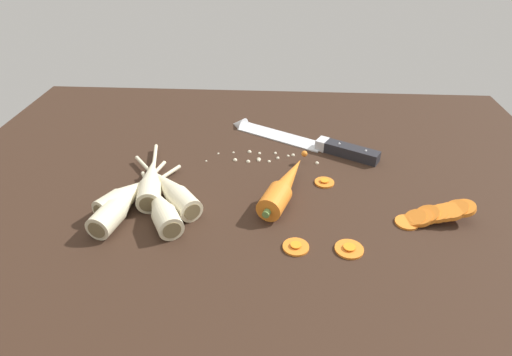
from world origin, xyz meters
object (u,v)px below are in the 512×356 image
(parsnip_mid_left, at_px, (122,203))
(carrot_slice_stray_near, at_px, (349,248))
(whole_carrot, at_px, (284,185))
(carrot_slice_stray_mid, at_px, (296,246))
(parsnip_outer, at_px, (151,181))
(parsnip_front, at_px, (129,194))
(carrot_slice_stray_far, at_px, (324,182))
(parsnip_mid_right, at_px, (171,190))
(chefs_knife, at_px, (297,139))
(carrot_slice_stack, at_px, (436,214))
(parsnip_back, at_px, (161,208))

(parsnip_mid_left, distance_m, carrot_slice_stray_near, 0.37)
(whole_carrot, relative_size, carrot_slice_stray_mid, 5.27)
(whole_carrot, height_order, parsnip_outer, whole_carrot)
(parsnip_front, xyz_separation_m, carrot_slice_stray_far, (0.34, 0.08, -0.02))
(parsnip_mid_right, relative_size, carrot_slice_stray_mid, 4.95)
(parsnip_mid_right, bearing_deg, whole_carrot, 7.21)
(chefs_knife, height_order, carrot_slice_stack, carrot_slice_stack)
(parsnip_outer, relative_size, carrot_slice_stack, 1.74)
(carrot_slice_stray_mid, bearing_deg, parsnip_front, 161.30)
(parsnip_front, xyz_separation_m, parsnip_mid_left, (-0.00, -0.02, -0.00))
(whole_carrot, distance_m, parsnip_mid_left, 0.27)
(chefs_knife, distance_m, carrot_slice_stray_far, 0.17)
(parsnip_mid_right, bearing_deg, parsnip_back, -96.26)
(chefs_knife, relative_size, parsnip_mid_right, 1.63)
(whole_carrot, height_order, parsnip_mid_right, whole_carrot)
(parsnip_front, bearing_deg, parsnip_mid_left, -98.14)
(chefs_knife, distance_m, parsnip_front, 0.38)
(parsnip_mid_right, relative_size, carrot_slice_stray_near, 4.58)
(carrot_slice_stray_near, relative_size, carrot_slice_stray_far, 1.20)
(parsnip_mid_right, bearing_deg, carrot_slice_stack, -4.29)
(parsnip_front, distance_m, carrot_slice_stray_far, 0.35)
(chefs_knife, bearing_deg, carrot_slice_stray_far, -74.02)
(parsnip_outer, relative_size, carrot_slice_stray_mid, 5.56)
(parsnip_mid_right, xyz_separation_m, carrot_slice_stray_near, (0.29, -0.11, -0.02))
(carrot_slice_stack, height_order, carrot_slice_stray_far, carrot_slice_stack)
(carrot_slice_stray_far, bearing_deg, carrot_slice_stray_near, -82.68)
(carrot_slice_stack, bearing_deg, parsnip_mid_right, 175.71)
(carrot_slice_stray_near, height_order, carrot_slice_stray_mid, same)
(chefs_knife, bearing_deg, parsnip_front, -139.61)
(parsnip_back, distance_m, carrot_slice_stray_near, 0.30)
(parsnip_front, distance_m, carrot_slice_stack, 0.50)
(parsnip_mid_left, height_order, carrot_slice_stack, parsnip_mid_left)
(parsnip_front, distance_m, carrot_slice_stray_near, 0.37)
(parsnip_mid_left, xyz_separation_m, carrot_slice_stray_mid, (0.28, -0.07, -0.02))
(parsnip_mid_left, height_order, parsnip_outer, same)
(whole_carrot, xyz_separation_m, carrot_slice_stray_mid, (0.02, -0.14, -0.02))
(parsnip_front, height_order, parsnip_mid_right, same)
(parsnip_outer, xyz_separation_m, carrot_slice_stack, (0.48, -0.06, -0.01))
(parsnip_mid_left, height_order, carrot_slice_stray_near, parsnip_mid_left)
(parsnip_outer, distance_m, carrot_slice_stray_far, 0.31)
(parsnip_back, height_order, carrot_slice_stray_mid, parsnip_back)
(parsnip_back, bearing_deg, carrot_slice_stack, 2.30)
(parsnip_mid_left, bearing_deg, carrot_slice_stray_far, 17.90)
(carrot_slice_stray_near, distance_m, carrot_slice_stray_mid, 0.08)
(parsnip_mid_right, xyz_separation_m, carrot_slice_stray_far, (0.27, 0.07, -0.02))
(carrot_slice_stray_mid, bearing_deg, whole_carrot, 97.77)
(whole_carrot, bearing_deg, parsnip_outer, 179.36)
(parsnip_mid_right, height_order, parsnip_back, same)
(parsnip_front, height_order, carrot_slice_stray_near, parsnip_front)
(whole_carrot, xyz_separation_m, parsnip_mid_left, (-0.26, -0.07, -0.00))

